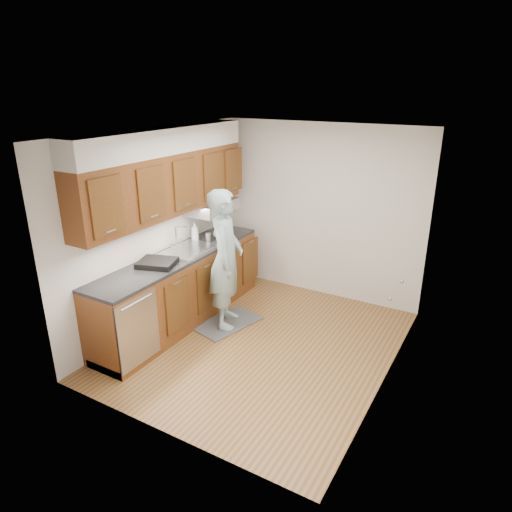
{
  "coord_description": "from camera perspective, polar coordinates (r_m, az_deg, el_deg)",
  "views": [
    {
      "loc": [
        2.36,
        -4.21,
        2.99
      ],
      "look_at": [
        -0.21,
        0.25,
        1.03
      ],
      "focal_mm": 32.0,
      "sensor_mm": 36.0,
      "label": 1
    }
  ],
  "objects": [
    {
      "name": "soap_bottle_c",
      "position": [
        6.44,
        -4.77,
        3.07
      ],
      "size": [
        0.2,
        0.2,
        0.18
      ],
      "primitive_type": "imported",
      "rotation": [
        0.0,
        0.0,
        0.88
      ],
      "color": "silver",
      "rests_on": "counter"
    },
    {
      "name": "wall_back",
      "position": [
        6.64,
        8.1,
        5.45
      ],
      "size": [
        3.0,
        0.02,
        2.5
      ],
      "primitive_type": "cube",
      "color": "silver",
      "rests_on": "floor"
    },
    {
      "name": "dish_rack",
      "position": [
        5.57,
        -12.26,
        -0.85
      ],
      "size": [
        0.52,
        0.47,
        0.07
      ],
      "primitive_type": "cube",
      "rotation": [
        0.0,
        0.0,
        0.31
      ],
      "color": "black",
      "rests_on": "counter"
    },
    {
      "name": "wall_right",
      "position": [
        4.63,
        17.03,
        -2.15
      ],
      "size": [
        0.02,
        3.5,
        2.5
      ],
      "primitive_type": "cube",
      "color": "silver",
      "rests_on": "floor"
    },
    {
      "name": "wall_left",
      "position": [
        5.97,
        -12.03,
        3.45
      ],
      "size": [
        0.02,
        3.5,
        2.5
      ],
      "primitive_type": "cube",
      "color": "silver",
      "rests_on": "floor"
    },
    {
      "name": "soap_bottle_a",
      "position": [
        6.33,
        -7.66,
        3.09
      ],
      "size": [
        0.12,
        0.12,
        0.28
      ],
      "primitive_type": "imported",
      "rotation": [
        0.0,
        0.0,
        0.14
      ],
      "color": "silver",
      "rests_on": "counter"
    },
    {
      "name": "ceiling",
      "position": [
        4.85,
        0.7,
        15.07
      ],
      "size": [
        3.5,
        3.5,
        0.0
      ],
      "primitive_type": "plane",
      "rotation": [
        3.14,
        0.0,
        0.0
      ],
      "color": "white",
      "rests_on": "wall_left"
    },
    {
      "name": "floor",
      "position": [
        5.68,
        0.59,
        -10.93
      ],
      "size": [
        3.5,
        3.5,
        0.0
      ],
      "primitive_type": "plane",
      "color": "olive",
      "rests_on": "ground"
    },
    {
      "name": "steel_can",
      "position": [
        6.3,
        -5.99,
        2.33
      ],
      "size": [
        0.07,
        0.07,
        0.12
      ],
      "primitive_type": "cylinder",
      "rotation": [
        0.0,
        0.0,
        0.09
      ],
      "color": "#A5A5AA",
      "rests_on": "counter"
    },
    {
      "name": "counter",
      "position": [
        6.05,
        -9.37,
        -3.85
      ],
      "size": [
        0.64,
        2.8,
        1.3
      ],
      "color": "brown",
      "rests_on": "floor"
    },
    {
      "name": "person",
      "position": [
        5.69,
        -3.83,
        0.71
      ],
      "size": [
        0.75,
        0.86,
        2.03
      ],
      "primitive_type": "imported",
      "rotation": [
        0.0,
        0.0,
        2.04
      ],
      "color": "#91AEB0",
      "rests_on": "floor_mat"
    },
    {
      "name": "floor_mat",
      "position": [
        6.12,
        -3.6,
        -8.34
      ],
      "size": [
        0.71,
        0.97,
        0.02
      ],
      "primitive_type": "cube",
      "rotation": [
        0.0,
        0.0,
        -0.25
      ],
      "color": "slate",
      "rests_on": "floor"
    },
    {
      "name": "closet_door",
      "position": [
        4.99,
        17.46,
        -3.33
      ],
      "size": [
        0.02,
        1.22,
        2.05
      ],
      "primitive_type": "cube",
      "color": "white",
      "rests_on": "wall_right"
    },
    {
      "name": "upper_cabinets",
      "position": [
        5.73,
        -10.97,
        10.02
      ],
      "size": [
        0.47,
        2.8,
        1.21
      ],
      "color": "brown",
      "rests_on": "wall_left"
    },
    {
      "name": "soap_bottle_b",
      "position": [
        6.27,
        -4.18,
        2.76
      ],
      "size": [
        0.14,
        0.14,
        0.21
      ],
      "primitive_type": "imported",
      "rotation": [
        0.0,
        0.0,
        -0.83
      ],
      "color": "silver",
      "rests_on": "counter"
    }
  ]
}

